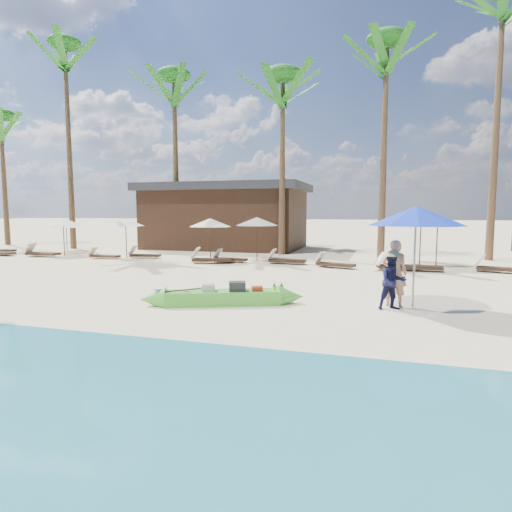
% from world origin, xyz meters
% --- Properties ---
extents(ground, '(240.00, 240.00, 0.00)m').
position_xyz_m(ground, '(0.00, 0.00, 0.00)').
color(ground, beige).
rests_on(ground, ground).
extents(wet_sand_strip, '(240.00, 4.50, 0.01)m').
position_xyz_m(wet_sand_strip, '(0.00, -5.00, 0.00)').
color(wet_sand_strip, tan).
rests_on(wet_sand_strip, ground).
extents(green_canoe, '(4.64, 2.09, 0.62)m').
position_xyz_m(green_canoe, '(-1.83, 0.76, 0.21)').
color(green_canoe, '#54CB3E').
rests_on(green_canoe, ground).
extents(tourist, '(0.70, 0.52, 1.76)m').
position_xyz_m(tourist, '(2.54, 1.87, 0.88)').
color(tourist, tan).
rests_on(tourist, ground).
extents(vendor_green, '(0.85, 0.76, 1.44)m').
position_xyz_m(vendor_green, '(2.49, 1.43, 0.72)').
color(vendor_green, '#151539').
rests_on(vendor_green, ground).
extents(blue_umbrella, '(2.44, 2.44, 2.63)m').
position_xyz_m(blue_umbrella, '(3.02, 1.86, 2.38)').
color(blue_umbrella, '#99999E').
rests_on(blue_umbrella, ground).
extents(resort_parasol_1, '(1.80, 1.80, 1.85)m').
position_xyz_m(resort_parasol_1, '(-16.55, 12.25, 1.67)').
color(resort_parasol_1, '#3A2117').
rests_on(resort_parasol_1, ground).
extents(lounger_1_left, '(1.79, 0.69, 0.59)m').
position_xyz_m(lounger_1_left, '(-19.88, 10.42, 0.20)').
color(lounger_1_left, '#3A2117').
rests_on(lounger_1_left, ground).
extents(lounger_1_right, '(1.89, 0.86, 0.62)m').
position_xyz_m(lounger_1_right, '(-18.52, 9.19, 0.21)').
color(lounger_1_right, '#3A2117').
rests_on(lounger_1_right, ground).
extents(resort_parasol_2, '(2.04, 2.04, 2.10)m').
position_xyz_m(resort_parasol_2, '(-15.02, 10.21, 1.90)').
color(resort_parasol_2, '#3A2117').
rests_on(resort_parasol_2, ground).
extents(lounger_2_left, '(1.99, 0.70, 0.67)m').
position_xyz_m(lounger_2_left, '(-15.78, 9.28, 0.22)').
color(lounger_2_left, '#3A2117').
rests_on(lounger_2_left, ground).
extents(resort_parasol_3, '(2.05, 2.05, 2.11)m').
position_xyz_m(resort_parasol_3, '(-11.08, 10.35, 1.90)').
color(resort_parasol_3, '#3A2117').
rests_on(resort_parasol_3, ground).
extents(lounger_3_left, '(1.68, 0.68, 0.55)m').
position_xyz_m(lounger_3_left, '(-11.90, 9.41, 0.19)').
color(lounger_3_left, '#3A2117').
rests_on(lounger_3_left, ground).
extents(lounger_3_right, '(1.74, 0.82, 0.57)m').
position_xyz_m(lounger_3_right, '(-10.03, 10.28, 0.19)').
color(lounger_3_right, '#3A2117').
rests_on(lounger_3_right, ground).
extents(resort_parasol_4, '(2.07, 2.07, 2.13)m').
position_xyz_m(resort_parasol_4, '(-6.03, 10.02, 1.92)').
color(resort_parasol_4, '#3A2117').
rests_on(resort_parasol_4, ground).
extents(lounger_4_left, '(2.06, 1.01, 0.67)m').
position_xyz_m(lounger_4_left, '(-5.74, 9.15, 0.22)').
color(lounger_4_left, '#3A2117').
rests_on(lounger_4_left, ground).
extents(lounger_4_right, '(1.69, 0.61, 0.57)m').
position_xyz_m(lounger_4_right, '(-5.01, 9.85, 0.19)').
color(lounger_4_right, '#3A2117').
rests_on(lounger_4_right, ground).
extents(resort_parasol_5, '(2.13, 2.13, 2.19)m').
position_xyz_m(resort_parasol_5, '(-3.89, 11.00, 1.98)').
color(resort_parasol_5, '#3A2117').
rests_on(resort_parasol_5, ground).
extents(lounger_5_left, '(1.83, 0.57, 0.62)m').
position_xyz_m(lounger_5_left, '(-2.21, 9.92, 0.21)').
color(lounger_5_left, '#3A2117').
rests_on(lounger_5_left, ground).
extents(resort_parasol_6, '(2.17, 2.17, 2.24)m').
position_xyz_m(resort_parasol_6, '(3.91, 11.41, 2.02)').
color(resort_parasol_6, '#3A2117').
rests_on(resort_parasol_6, ground).
extents(lounger_6_left, '(1.87, 1.06, 0.61)m').
position_xyz_m(lounger_6_left, '(0.14, 9.21, 0.20)').
color(lounger_6_left, '#3A2117').
rests_on(lounger_6_left, ground).
extents(lounger_6_right, '(2.05, 1.06, 0.67)m').
position_xyz_m(lounger_6_right, '(2.83, 9.11, 0.22)').
color(lounger_6_right, '#3A2117').
rests_on(lounger_6_right, ground).
extents(resort_parasol_7, '(2.16, 2.16, 2.22)m').
position_xyz_m(resort_parasol_7, '(4.61, 11.23, 2.00)').
color(resort_parasol_7, '#3A2117').
rests_on(resort_parasol_7, ground).
extents(lounger_7_left, '(2.02, 0.66, 0.68)m').
position_xyz_m(lounger_7_left, '(3.53, 9.08, 0.23)').
color(lounger_7_left, '#3A2117').
rests_on(lounger_7_left, ground).
extents(lounger_7_right, '(1.95, 1.07, 0.63)m').
position_xyz_m(lounger_7_right, '(6.74, 9.57, 0.21)').
color(lounger_7_right, '#3A2117').
rests_on(lounger_7_right, ground).
extents(palm_0, '(2.08, 2.08, 9.90)m').
position_xyz_m(palm_0, '(-24.62, 15.48, 8.11)').
color(palm_0, brown).
rests_on(palm_0, ground).
extents(palm_1, '(2.08, 2.08, 13.60)m').
position_xyz_m(palm_1, '(-17.59, 14.06, 10.82)').
color(palm_1, brown).
rests_on(palm_1, ground).
extents(palm_2, '(2.08, 2.08, 11.33)m').
position_xyz_m(palm_2, '(-10.45, 15.08, 9.18)').
color(palm_2, brown).
rests_on(palm_2, ground).
extents(palm_3, '(2.08, 2.08, 10.52)m').
position_xyz_m(palm_3, '(-3.36, 14.27, 8.58)').
color(palm_3, brown).
rests_on(palm_3, ground).
extents(palm_4, '(2.08, 2.08, 11.70)m').
position_xyz_m(palm_4, '(2.15, 14.01, 9.45)').
color(palm_4, brown).
rests_on(palm_4, ground).
extents(palm_5, '(2.08, 2.08, 13.60)m').
position_xyz_m(palm_5, '(7.45, 14.38, 10.82)').
color(palm_5, brown).
rests_on(palm_5, ground).
extents(pavilion_west, '(10.80, 6.60, 4.30)m').
position_xyz_m(pavilion_west, '(-8.00, 17.50, 2.19)').
color(pavilion_west, '#3A2117').
rests_on(pavilion_west, ground).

